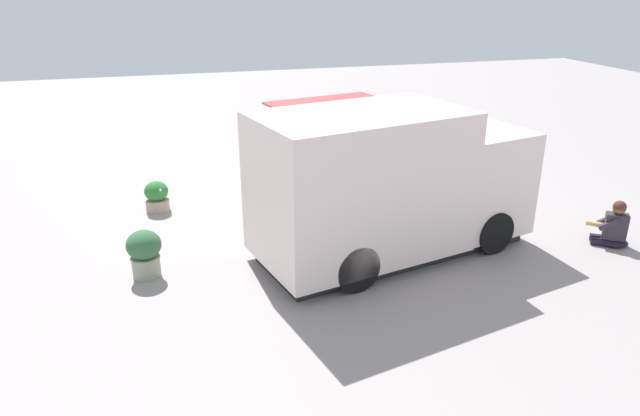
{
  "coord_description": "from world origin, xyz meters",
  "views": [
    {
      "loc": [
        10.7,
        -4.26,
        4.57
      ],
      "look_at": [
        1.63,
        -1.63,
        0.83
      ],
      "focal_mm": 32.79,
      "sensor_mm": 36.0,
      "label": 1
    }
  ],
  "objects_px": {
    "planter_flowering_near": "(144,252)",
    "person_customer": "(614,227)",
    "food_truck": "(389,187)",
    "planter_flowering_far": "(157,196)"
  },
  "relations": [
    {
      "from": "planter_flowering_near",
      "to": "person_customer",
      "type": "bearing_deg",
      "value": 82.26
    },
    {
      "from": "food_truck",
      "to": "planter_flowering_far",
      "type": "height_order",
      "value": "food_truck"
    },
    {
      "from": "planter_flowering_near",
      "to": "planter_flowering_far",
      "type": "xyz_separation_m",
      "value": [
        -2.94,
        0.26,
        -0.12
      ]
    },
    {
      "from": "person_customer",
      "to": "planter_flowering_far",
      "type": "relative_size",
      "value": 1.36
    },
    {
      "from": "person_customer",
      "to": "planter_flowering_far",
      "type": "height_order",
      "value": "person_customer"
    },
    {
      "from": "food_truck",
      "to": "planter_flowering_near",
      "type": "xyz_separation_m",
      "value": [
        -0.25,
        -4.13,
        -0.8
      ]
    },
    {
      "from": "person_customer",
      "to": "planter_flowering_far",
      "type": "bearing_deg",
      "value": -117.09
    },
    {
      "from": "person_customer",
      "to": "planter_flowering_near",
      "type": "bearing_deg",
      "value": -97.74
    },
    {
      "from": "planter_flowering_near",
      "to": "planter_flowering_far",
      "type": "relative_size",
      "value": 1.26
    },
    {
      "from": "food_truck",
      "to": "person_customer",
      "type": "relative_size",
      "value": 6.03
    }
  ]
}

